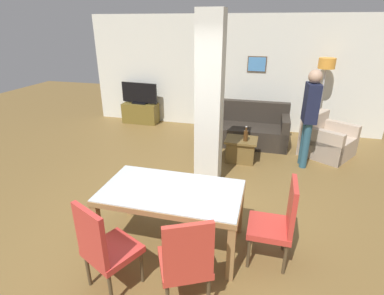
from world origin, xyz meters
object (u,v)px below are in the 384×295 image
object	(u,v)px
dining_chair_head_right	(278,220)
coffee_table	(241,150)
armchair	(326,141)
tv_stand	(141,113)
dining_table	(172,201)
sofa	(248,130)
bottle	(246,135)
dining_chair_near_right	(186,260)
floor_lamp	(326,71)
standing_person	(310,112)
tv_screen	(139,94)
dining_chair_near_left	(104,246)

from	to	relation	value
dining_chair_head_right	coffee_table	size ratio (longest dim) A/B	1.67
armchair	tv_stand	distance (m)	4.60
coffee_table	dining_table	bearing A→B (deg)	-101.91
sofa	bottle	xyz separation A→B (m)	(0.04, -1.06, 0.26)
dining_chair_near_right	coffee_table	size ratio (longest dim) A/B	1.67
tv_stand	floor_lamp	distance (m)	4.59
dining_chair_near_right	armchair	distance (m)	4.49
armchair	standing_person	distance (m)	1.10
tv_stand	dining_table	bearing A→B (deg)	-61.78
dining_table	armchair	size ratio (longest dim) A/B	1.36
dining_table	standing_person	distance (m)	3.19
tv_screen	standing_person	distance (m)	4.35
dining_table	tv_stand	distance (m)	4.91
dining_chair_head_right	armchair	xyz separation A→B (m)	(0.97, 3.31, -0.25)
dining_chair_head_right	armchair	world-z (taller)	dining_chair_head_right
dining_table	tv_stand	xyz separation A→B (m)	(-2.32, 4.32, -0.32)
coffee_table	tv_stand	distance (m)	3.35
tv_screen	coffee_table	bearing A→B (deg)	154.14
dining_chair_near_right	tv_screen	bearing A→B (deg)	91.53
dining_chair_head_right	tv_screen	size ratio (longest dim) A/B	1.01
coffee_table	bottle	distance (m)	0.34
dining_chair_near_left	coffee_table	xyz separation A→B (m)	(0.94, 3.41, -0.31)
dining_chair_near_left	coffee_table	distance (m)	3.55
dining_chair_head_right	bottle	size ratio (longest dim) A/B	3.52
dining_table	sofa	size ratio (longest dim) A/B	0.94
dining_table	dining_chair_near_left	size ratio (longest dim) A/B	1.61
dining_chair_near_left	tv_screen	size ratio (longest dim) A/B	1.01
dining_table	coffee_table	world-z (taller)	dining_table
sofa	armchair	size ratio (longest dim) A/B	1.44
coffee_table	standing_person	bearing A→B (deg)	4.60
tv_stand	tv_screen	bearing A→B (deg)	0.00
dining_chair_near_left	standing_person	world-z (taller)	standing_person
dining_chair_head_right	sofa	xyz separation A→B (m)	(-0.62, 3.56, -0.23)
dining_chair_near_left	coffee_table	size ratio (longest dim) A/B	1.67
sofa	tv_stand	xyz separation A→B (m)	(-2.90, 0.75, -0.04)
armchair	tv_screen	world-z (taller)	tv_screen
armchair	floor_lamp	xyz separation A→B (m)	(-0.09, 0.91, 1.25)
sofa	standing_person	distance (m)	1.61
dining_table	tv_screen	distance (m)	4.90
dining_chair_head_right	coffee_table	bearing A→B (deg)	14.46
sofa	tv_screen	size ratio (longest dim) A/B	1.73
dining_table	bottle	xyz separation A→B (m)	(0.62, 2.50, -0.03)
sofa	floor_lamp	size ratio (longest dim) A/B	0.95
floor_lamp	coffee_table	bearing A→B (deg)	-133.19
sofa	armchair	world-z (taller)	sofa
dining_chair_near_right	dining_chair_head_right	size ratio (longest dim) A/B	1.00
coffee_table	standing_person	size ratio (longest dim) A/B	0.34
dining_chair_near_left	sofa	distance (m)	4.52
tv_screen	floor_lamp	xyz separation A→B (m)	(4.40, -0.10, 0.75)
dining_chair_near_left	standing_person	bearing A→B (deg)	84.62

